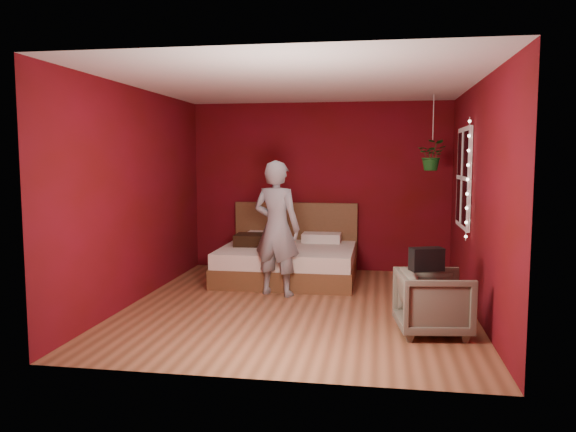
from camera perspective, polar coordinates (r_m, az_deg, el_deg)
The scene contains 10 objects.
floor at distance 6.75m, azimuth 1.13°, elevation -9.11°, with size 4.50×4.50×0.00m, color #9C613E.
room_walls at distance 6.52m, azimuth 1.16°, elevation 5.28°, with size 4.04×4.54×2.62m.
window at distance 7.43m, azimuth 17.38°, elevation 3.72°, with size 0.05×0.97×1.27m.
fairy_lights at distance 6.91m, azimuth 17.79°, elevation 3.55°, with size 0.04×0.04×1.45m.
bed at distance 8.17m, azimuth 0.08°, elevation -4.48°, with size 1.92×1.63×1.05m.
person at distance 7.13m, azimuth -1.16°, elevation -1.26°, with size 0.63×0.41×1.72m, color gray.
armchair at distance 5.84m, azimuth 14.54°, elevation -8.50°, with size 0.68×0.70×0.64m, color #686252.
handbag at distance 5.75m, azimuth 13.89°, elevation -4.27°, with size 0.32×0.16×0.23m, color black.
throw_pillow at distance 8.21m, azimuth -3.73°, elevation -2.41°, with size 0.46×0.46×0.16m, color black.
hanging_plant at distance 7.87m, azimuth 14.45°, elevation 6.00°, with size 0.44×0.40×1.02m.
Camera 1 is at (0.92, -6.45, 1.76)m, focal length 35.00 mm.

